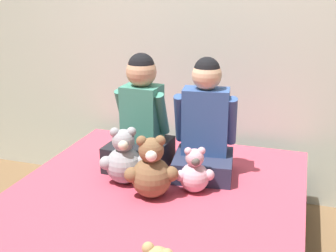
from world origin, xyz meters
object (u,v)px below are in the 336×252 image
teddy_bear_between_children (151,171)px  teddy_bear_held_by_right_child (194,173)px  child_on_right (205,128)px  bed (141,250)px  child_on_left (141,122)px  teddy_bear_held_by_left_child (124,160)px

teddy_bear_between_children → teddy_bear_held_by_right_child: bearing=10.4°
child_on_right → teddy_bear_between_children: bearing=-125.8°
bed → teddy_bear_held_by_right_child: (0.19, 0.28, 0.31)m
child_on_left → teddy_bear_held_by_right_child: (0.37, -0.23, -0.16)m
bed → child_on_left: child_on_left is taller
child_on_left → teddy_bear_held_by_right_child: 0.47m
teddy_bear_held_by_right_child → teddy_bear_between_children: teddy_bear_between_children is taller
bed → child_on_right: bearing=70.1°
teddy_bear_held_by_left_child → teddy_bear_between_children: size_ratio=0.96×
child_on_right → teddy_bear_between_children: (-0.18, -0.34, -0.13)m
child_on_left → bed: bearing=-66.5°
bed → teddy_bear_held_by_right_child: bearing=55.8°
bed → child_on_left: size_ratio=3.10×
child_on_left → teddy_bear_between_children: bearing=-58.2°
bed → child_on_right: 0.71m
teddy_bear_between_children → teddy_bear_held_by_left_child: bearing=131.0°
teddy_bear_held_by_left_child → child_on_left: bearing=67.0°
bed → child_on_right: (0.18, 0.51, 0.47)m
teddy_bear_held_by_right_child → teddy_bear_between_children: bearing=-170.3°
teddy_bear_held_by_right_child → teddy_bear_between_children: (-0.19, -0.11, 0.03)m
bed → teddy_bear_between_children: 0.38m
teddy_bear_held_by_left_child → teddy_bear_held_by_right_child: teddy_bear_held_by_left_child is taller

